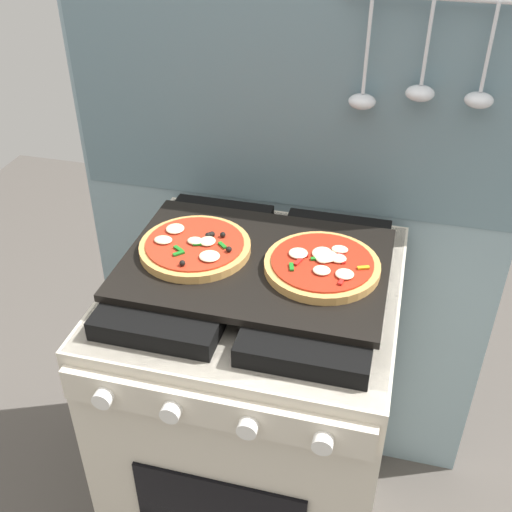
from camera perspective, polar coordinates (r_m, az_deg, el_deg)
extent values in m
cube|color=#7A939E|center=(1.63, 2.92, 2.08)|extent=(1.10, 0.03, 1.55)
cube|color=slate|center=(1.45, 3.23, 14.34)|extent=(1.08, 0.00, 0.56)
cylinder|color=silver|center=(1.36, 10.13, 18.31)|extent=(0.01, 0.01, 0.20)
ellipsoid|color=silver|center=(1.40, 9.64, 13.71)|extent=(0.06, 0.05, 0.03)
cylinder|color=silver|center=(1.36, 15.38, 18.22)|extent=(0.01, 0.01, 0.17)
ellipsoid|color=silver|center=(1.39, 14.72, 14.15)|extent=(0.06, 0.05, 0.03)
cylinder|color=silver|center=(1.36, 20.52, 17.31)|extent=(0.01, 0.01, 0.17)
ellipsoid|color=silver|center=(1.39, 19.64, 13.23)|extent=(0.06, 0.05, 0.03)
cube|color=beige|center=(1.61, 0.00, -14.70)|extent=(0.60, 0.60, 0.86)
cube|color=black|center=(1.32, 0.00, -2.58)|extent=(0.59, 0.59, 0.01)
cube|color=black|center=(1.34, -5.81, -0.78)|extent=(0.24, 0.51, 0.04)
cube|color=black|center=(1.28, 6.07, -2.57)|extent=(0.24, 0.51, 0.04)
cube|color=beige|center=(1.14, -4.00, -13.94)|extent=(0.58, 0.02, 0.07)
cylinder|color=silver|center=(1.19, -13.78, -12.52)|extent=(0.04, 0.02, 0.04)
cylinder|color=silver|center=(1.14, -7.78, -13.96)|extent=(0.04, 0.02, 0.04)
cylinder|color=silver|center=(1.11, -0.78, -15.43)|extent=(0.04, 0.02, 0.04)
cylinder|color=silver|center=(1.09, 6.10, -16.64)|extent=(0.04, 0.02, 0.04)
cube|color=black|center=(1.29, 0.00, -0.66)|extent=(0.54, 0.38, 0.02)
cylinder|color=tan|center=(1.31, -5.51, 0.87)|extent=(0.23, 0.23, 0.02)
cylinder|color=#B72D19|center=(1.31, -5.53, 1.28)|extent=(0.20, 0.20, 0.00)
ellipsoid|color=beige|center=(1.25, -4.26, -0.01)|extent=(0.04, 0.04, 0.01)
ellipsoid|color=beige|center=(1.31, -8.46, 1.47)|extent=(0.04, 0.03, 0.01)
ellipsoid|color=beige|center=(1.30, -4.43, 1.36)|extent=(0.03, 0.04, 0.01)
ellipsoid|color=beige|center=(1.35, -7.39, 2.49)|extent=(0.04, 0.04, 0.01)
ellipsoid|color=beige|center=(1.30, -5.51, 1.47)|extent=(0.03, 0.03, 0.01)
cube|color=#19721E|center=(1.29, -5.24, 1.09)|extent=(0.03, 0.02, 0.00)
sphere|color=black|center=(1.32, -4.02, 2.00)|extent=(0.01, 0.01, 0.01)
sphere|color=black|center=(1.27, -2.49, 0.61)|extent=(0.01, 0.01, 0.01)
sphere|color=black|center=(1.31, -4.40, 1.90)|extent=(0.01, 0.01, 0.01)
cube|color=#19721E|center=(1.27, -7.06, 0.25)|extent=(0.02, 0.02, 0.00)
cube|color=#19721E|center=(1.29, -3.03, 1.09)|extent=(0.02, 0.02, 0.00)
sphere|color=black|center=(1.31, -3.04, 1.95)|extent=(0.01, 0.01, 0.01)
cube|color=#19721E|center=(1.28, -7.10, 0.67)|extent=(0.02, 0.02, 0.00)
sphere|color=black|center=(1.23, -6.73, -0.65)|extent=(0.01, 0.01, 0.01)
sphere|color=black|center=(1.31, -4.17, 1.96)|extent=(0.01, 0.01, 0.01)
cylinder|color=tan|center=(1.26, 6.06, -0.81)|extent=(0.23, 0.23, 0.02)
cylinder|color=#AD2614|center=(1.25, 6.09, -0.40)|extent=(0.20, 0.20, 0.00)
ellipsoid|color=beige|center=(1.26, 6.50, -0.01)|extent=(0.04, 0.04, 0.01)
ellipsoid|color=beige|center=(1.22, 6.00, -1.31)|extent=(0.03, 0.03, 0.01)
ellipsoid|color=beige|center=(1.25, 7.50, -0.22)|extent=(0.03, 0.03, 0.01)
ellipsoid|color=beige|center=(1.21, 8.08, -1.64)|extent=(0.04, 0.04, 0.01)
ellipsoid|color=beige|center=(1.28, 7.64, 0.61)|extent=(0.03, 0.03, 0.01)
ellipsoid|color=beige|center=(1.25, 6.29, -0.05)|extent=(0.04, 0.04, 0.01)
ellipsoid|color=beige|center=(1.25, 6.16, -0.20)|extent=(0.03, 0.03, 0.01)
ellipsoid|color=beige|center=(1.26, 3.87, 0.26)|extent=(0.04, 0.04, 0.01)
ellipsoid|color=beige|center=(1.26, 6.06, 0.26)|extent=(0.04, 0.05, 0.01)
cube|color=red|center=(1.19, 7.80, -2.26)|extent=(0.01, 0.02, 0.00)
cube|color=red|center=(1.27, 7.60, 0.26)|extent=(0.02, 0.02, 0.00)
cube|color=#19721E|center=(1.22, 3.25, -0.98)|extent=(0.01, 0.03, 0.00)
cube|color=red|center=(1.26, 4.25, 0.13)|extent=(0.02, 0.01, 0.00)
cube|color=gold|center=(1.24, 9.76, -1.04)|extent=(0.03, 0.02, 0.00)
cube|color=red|center=(1.26, 5.72, 0.11)|extent=(0.02, 0.02, 0.00)
cube|color=red|center=(1.25, 7.79, -0.35)|extent=(0.02, 0.02, 0.00)
cube|color=#19721E|center=(1.25, 5.57, -0.18)|extent=(0.03, 0.01, 0.00)
cube|color=red|center=(1.24, 3.86, -0.52)|extent=(0.02, 0.03, 0.00)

